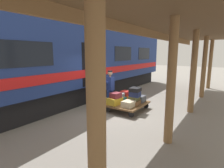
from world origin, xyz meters
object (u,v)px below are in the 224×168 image
suitcase_burgundy_valise (116,95)px  porter_by_door (94,89)px  suitcase_red_plastic (125,93)px  suitcase_slate_roller (139,99)px  suitcase_yellow_case (115,101)px  suitcase_teal_softside (121,100)px  suitcase_navy_fabric (135,94)px  suitcase_cream_canvas (128,104)px  train_car (69,61)px  suitcase_olive_duffel (134,98)px  suitcase_gray_aluminum (120,96)px  porter_in_overalls (110,87)px  suitcase_orange_carryall (126,97)px  suitcase_black_hardshell (135,90)px  suitcase_brown_leather (134,102)px  luggage_cart (127,104)px

suitcase_burgundy_valise → porter_by_door: (1.01, 0.20, 0.21)m
suitcase_red_plastic → porter_by_door: (0.93, 1.15, 0.29)m
suitcase_slate_roller → suitcase_yellow_case: suitcase_yellow_case is taller
suitcase_teal_softside → suitcase_red_plastic: size_ratio=1.14×
suitcase_burgundy_valise → suitcase_navy_fabric: 0.83m
suitcase_cream_canvas → suitcase_yellow_case: size_ratio=0.79×
train_car → suitcase_yellow_case: size_ratio=28.06×
suitcase_olive_duffel → suitcase_red_plastic: size_ratio=0.95×
suitcase_gray_aluminum → train_car: bearing=4.1°
suitcase_burgundy_valise → porter_by_door: porter_by_door is taller
suitcase_cream_canvas → porter_in_overalls: (1.22, -0.41, 0.48)m
suitcase_slate_roller → suitcase_teal_softside: size_ratio=1.09×
suitcase_olive_duffel → porter_by_door: size_ratio=0.23×
train_car → suitcase_teal_softside: train_car is taller
suitcase_red_plastic → suitcase_yellow_case: bearing=92.2°
suitcase_slate_roller → suitcase_gray_aluminum: suitcase_gray_aluminum is taller
suitcase_burgundy_valise → suitcase_olive_duffel: bearing=-140.4°
suitcase_gray_aluminum → suitcase_navy_fabric: suitcase_navy_fabric is taller
suitcase_red_plastic → suitcase_cream_canvas: bearing=126.1°
suitcase_orange_carryall → suitcase_black_hardshell: 1.00m
suitcase_orange_carryall → porter_by_door: (0.97, 1.15, 0.50)m
suitcase_orange_carryall → suitcase_red_plastic: size_ratio=1.11×
suitcase_olive_duffel → suitcase_gray_aluminum: (0.69, 0.07, 0.03)m
suitcase_orange_carryall → suitcase_teal_softside: size_ratio=0.98×
suitcase_brown_leather → suitcase_yellow_case: (0.66, 0.48, 0.06)m
suitcase_black_hardshell → porter_in_overalls: bearing=3.8°
suitcase_teal_softside → suitcase_burgundy_valise: size_ratio=1.14×
suitcase_yellow_case → suitcase_navy_fabric: bearing=-142.7°
suitcase_burgundy_valise → suitcase_teal_softside: bearing=-85.4°
suitcase_cream_canvas → suitcase_teal_softside: suitcase_cream_canvas is taller
suitcase_yellow_case → porter_in_overalls: porter_in_overalls is taller
suitcase_slate_roller → suitcase_cream_canvas: 0.96m
porter_by_door → suitcase_orange_carryall: bearing=-130.2°
luggage_cart → porter_by_door: 1.60m
train_car → suitcase_teal_softside: 3.47m
suitcase_cream_canvas → suitcase_red_plastic: (0.70, -0.96, 0.18)m
luggage_cart → suitcase_burgundy_valise: size_ratio=4.26×
train_car → suitcase_olive_duffel: (-3.70, -0.29, -1.49)m
suitcase_black_hardshell → porter_in_overalls: size_ratio=0.29×
suitcase_burgundy_valise → suitcase_gray_aluminum: suitcase_burgundy_valise is taller
suitcase_orange_carryall → suitcase_slate_roller: bearing=180.0°
suitcase_yellow_case → porter_by_door: size_ratio=0.36×
suitcase_orange_carryall → porter_in_overalls: 0.92m
suitcase_black_hardshell → suitcase_cream_canvas: bearing=85.1°
suitcase_burgundy_valise → porter_by_door: 1.05m
suitcase_olive_duffel → suitcase_gray_aluminum: suitcase_gray_aluminum is taller
suitcase_cream_canvas → suitcase_olive_duffel: 0.53m
suitcase_cream_canvas → suitcase_teal_softside: (0.66, -0.48, -0.04)m
suitcase_cream_canvas → suitcase_olive_duffel: bearing=-88.9°
suitcase_gray_aluminum → suitcase_navy_fabric: bearing=-173.7°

